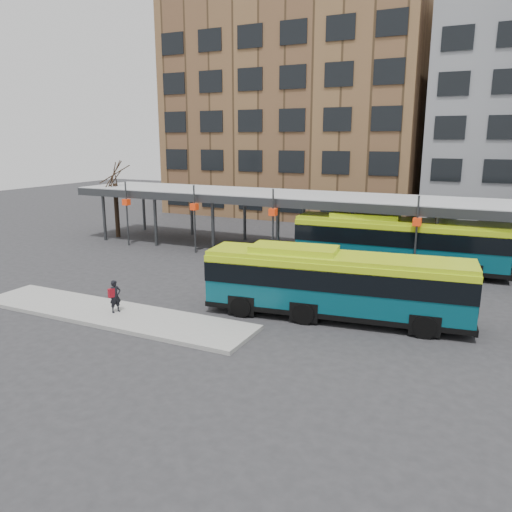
{
  "coord_description": "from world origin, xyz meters",
  "views": [
    {
      "loc": [
        9.87,
        -19.67,
        7.94
      ],
      "look_at": [
        -1.38,
        3.77,
        1.8
      ],
      "focal_mm": 35.0,
      "sensor_mm": 36.0,
      "label": 1
    }
  ],
  "objects_px": {
    "bus_front": "(335,283)",
    "bus_rear": "(397,241)",
    "tree": "(117,208)",
    "pedestrian": "(115,296)"
  },
  "relations": [
    {
      "from": "bus_front",
      "to": "bus_rear",
      "type": "distance_m",
      "value": 10.03
    },
    {
      "from": "tree",
      "to": "pedestrian",
      "type": "relative_size",
      "value": 3.72
    },
    {
      "from": "tree",
      "to": "bus_front",
      "type": "xyz_separation_m",
      "value": [
        21.79,
        -10.88,
        -0.76
      ]
    },
    {
      "from": "bus_front",
      "to": "pedestrian",
      "type": "xyz_separation_m",
      "value": [
        -9.09,
        -4.03,
        -0.73
      ]
    },
    {
      "from": "tree",
      "to": "bus_front",
      "type": "distance_m",
      "value": 24.37
    },
    {
      "from": "bus_rear",
      "to": "pedestrian",
      "type": "xyz_separation_m",
      "value": [
        -10.04,
        -14.02,
        -0.85
      ]
    },
    {
      "from": "tree",
      "to": "pedestrian",
      "type": "distance_m",
      "value": 19.65
    },
    {
      "from": "bus_rear",
      "to": "pedestrian",
      "type": "distance_m",
      "value": 17.26
    },
    {
      "from": "bus_front",
      "to": "bus_rear",
      "type": "height_order",
      "value": "bus_rear"
    },
    {
      "from": "bus_rear",
      "to": "pedestrian",
      "type": "relative_size",
      "value": 8.39
    }
  ]
}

